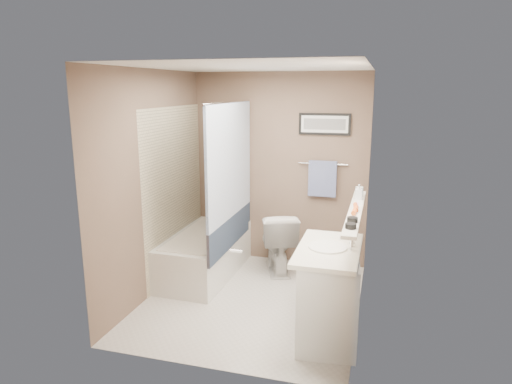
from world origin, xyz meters
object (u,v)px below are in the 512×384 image
(toilet, at_px, (278,241))
(hair_brush_back, at_px, (356,207))
(hair_brush_front, at_px, (355,210))
(glass_jar, at_px, (359,192))
(candle_bowl_near, at_px, (351,226))
(candle_bowl_far, at_px, (352,220))
(vanity, at_px, (328,294))
(bathtub, at_px, (205,254))
(soap_bottle, at_px, (359,192))

(toilet, xyz_separation_m, hair_brush_back, (0.97, -1.03, 0.76))
(hair_brush_front, xyz_separation_m, glass_jar, (0.00, 0.65, 0.03))
(candle_bowl_near, bearing_deg, candle_bowl_far, 90.00)
(vanity, xyz_separation_m, hair_brush_back, (0.19, 0.33, 0.74))
(candle_bowl_far, distance_m, hair_brush_back, 0.41)
(candle_bowl_near, relative_size, glass_jar, 0.90)
(bathtub, bearing_deg, glass_jar, -3.31)
(hair_brush_back, bearing_deg, hair_brush_front, -90.00)
(hair_brush_back, height_order, glass_jar, glass_jar)
(bathtub, height_order, hair_brush_front, hair_brush_front)
(hair_brush_front, bearing_deg, toilet, 130.37)
(vanity, bearing_deg, toilet, 114.54)
(vanity, height_order, hair_brush_back, hair_brush_back)
(bathtub, distance_m, hair_brush_front, 2.15)
(bathtub, bearing_deg, hair_brush_front, -22.62)
(bathtub, height_order, candle_bowl_near, candle_bowl_near)
(candle_bowl_far, xyz_separation_m, hair_brush_back, (0.00, 0.41, 0.00))
(glass_jar, xyz_separation_m, soap_bottle, (0.00, -0.12, 0.02))
(toilet, bearing_deg, hair_brush_back, 112.49)
(candle_bowl_near, height_order, soap_bottle, soap_bottle)
(bathtub, bearing_deg, candle_bowl_near, -34.23)
(hair_brush_front, bearing_deg, vanity, -129.72)
(bathtub, xyz_separation_m, soap_bottle, (1.79, -0.27, 0.94))
(bathtub, distance_m, candle_bowl_near, 2.37)
(hair_brush_front, height_order, hair_brush_back, same)
(candle_bowl_near, bearing_deg, toilet, 120.81)
(bathtub, xyz_separation_m, candle_bowl_near, (1.79, -1.28, 0.89))
(hair_brush_back, bearing_deg, vanity, -118.97)
(candle_bowl_near, bearing_deg, hair_brush_back, 90.00)
(glass_jar, relative_size, soap_bottle, 0.67)
(candle_bowl_far, bearing_deg, hair_brush_back, 90.00)
(soap_bottle, bearing_deg, hair_brush_front, -90.00)
(candle_bowl_far, bearing_deg, candle_bowl_near, -90.00)
(candle_bowl_far, height_order, glass_jar, glass_jar)
(vanity, relative_size, hair_brush_back, 4.09)
(bathtub, relative_size, candle_bowl_far, 16.67)
(hair_brush_front, bearing_deg, soap_bottle, 90.00)
(vanity, relative_size, hair_brush_front, 4.09)
(hair_brush_front, bearing_deg, candle_bowl_far, -90.00)
(hair_brush_back, bearing_deg, bathtub, 159.07)
(vanity, bearing_deg, hair_brush_back, 55.67)
(hair_brush_front, bearing_deg, candle_bowl_near, -90.00)
(glass_jar, bearing_deg, soap_bottle, -90.00)
(bathtub, height_order, vanity, vanity)
(bathtub, xyz_separation_m, hair_brush_back, (1.79, -0.68, 0.89))
(candle_bowl_near, distance_m, candle_bowl_far, 0.18)
(soap_bottle, bearing_deg, hair_brush_back, -90.00)
(toilet, xyz_separation_m, soap_bottle, (0.97, -0.61, 0.81))
(bathtub, relative_size, toilet, 1.99)
(vanity, xyz_separation_m, candle_bowl_far, (0.19, -0.08, 0.73))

